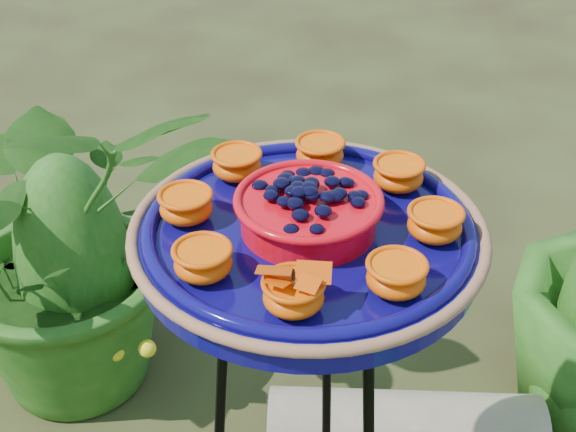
# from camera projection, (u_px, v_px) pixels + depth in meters

# --- Properties ---
(tripod_stand) EXTENTS (0.39, 0.39, 0.91)m
(tripod_stand) POSITION_uv_depth(u_px,v_px,m) (305.00, 431.00, 1.30)
(tripod_stand) COLOR black
(tripod_stand) RESTS_ON ground
(feeder_dish) EXTENTS (0.55, 0.55, 0.11)m
(feeder_dish) POSITION_uv_depth(u_px,v_px,m) (308.00, 229.00, 1.07)
(feeder_dish) COLOR #0B0758
(feeder_dish) RESTS_ON tripod_stand
(shrub_back_left) EXTENTS (0.98, 0.92, 0.87)m
(shrub_back_left) POSITION_uv_depth(u_px,v_px,m) (70.00, 237.00, 1.95)
(shrub_back_left) COLOR #1E5115
(shrub_back_left) RESTS_ON ground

